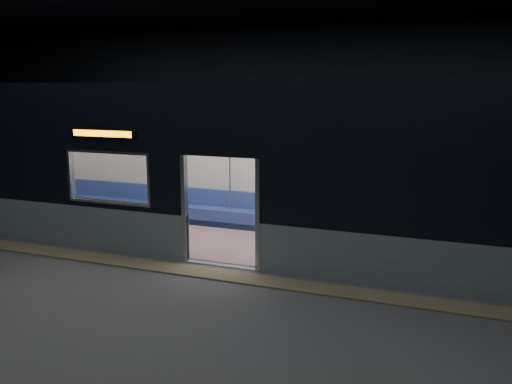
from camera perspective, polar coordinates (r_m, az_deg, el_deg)
The scene contains 7 objects.
station_floor at distance 9.31m, azimuth -6.43°, elevation -9.72°, with size 24.00×14.00×0.01m, color #47494C.
station_envelope at distance 8.70m, azimuth -6.97°, elevation 13.47°, with size 24.00×14.00×5.00m.
tactile_strip at distance 9.76m, azimuth -4.92°, elevation -8.55°, with size 22.80×0.50×0.03m, color #8C7F59.
metro_car at distance 11.11m, azimuth -0.57°, elevation 3.64°, with size 18.00×3.04×3.35m.
passenger at distance 11.51m, azimuth 21.18°, elevation -2.14°, with size 0.41×0.70×1.38m.
handbag at distance 11.31m, azimuth 21.13°, elevation -3.00°, with size 0.27×0.23×0.14m, color black.
transit_map at distance 11.70m, azimuth 17.91°, elevation 1.74°, with size 1.06×0.03×0.69m, color white.
Camera 1 is at (4.07, -7.68, 3.31)m, focal length 38.00 mm.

